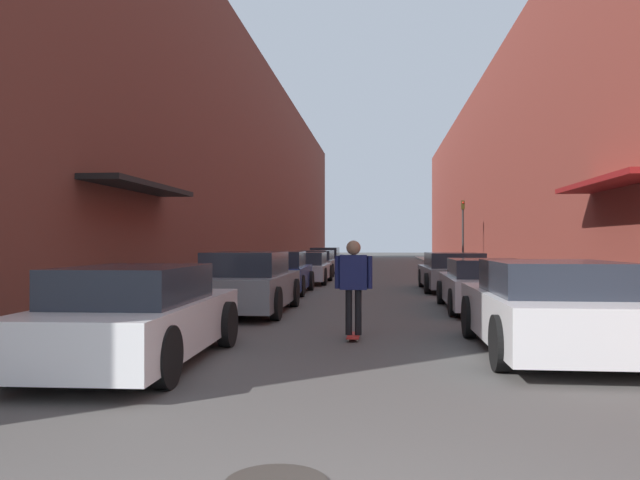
{
  "coord_description": "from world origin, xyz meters",
  "views": [
    {
      "loc": [
        0.31,
        -2.96,
        1.61
      ],
      "look_at": [
        -1.06,
        10.97,
        1.66
      ],
      "focal_mm": 35.0,
      "sensor_mm": 36.0,
      "label": 1
    }
  ],
  "objects_px": {
    "parked_car_left_4": "(316,263)",
    "skateboarder": "(354,279)",
    "parked_car_left_5": "(325,259)",
    "traffic_light": "(463,228)",
    "parked_car_left_1": "(248,283)",
    "parked_car_left_0": "(138,316)",
    "parked_car_right_1": "(485,285)",
    "parked_car_left_2": "(279,273)",
    "parked_car_right_2": "(453,272)",
    "parked_car_left_3": "(303,268)",
    "parked_car_right_0": "(550,308)"
  },
  "relations": [
    {
      "from": "parked_car_left_0",
      "to": "parked_car_left_4",
      "type": "height_order",
      "value": "parked_car_left_0"
    },
    {
      "from": "parked_car_left_1",
      "to": "parked_car_right_1",
      "type": "relative_size",
      "value": 0.99
    },
    {
      "from": "skateboarder",
      "to": "parked_car_left_1",
      "type": "bearing_deg",
      "value": 125.18
    },
    {
      "from": "parked_car_left_1",
      "to": "parked_car_left_4",
      "type": "height_order",
      "value": "parked_car_left_1"
    },
    {
      "from": "parked_car_left_1",
      "to": "parked_car_left_2",
      "type": "xyz_separation_m",
      "value": [
        -0.19,
        5.41,
        -0.04
      ]
    },
    {
      "from": "parked_car_left_5",
      "to": "skateboarder",
      "type": "bearing_deg",
      "value": -83.85
    },
    {
      "from": "parked_car_left_0",
      "to": "skateboarder",
      "type": "xyz_separation_m",
      "value": [
        2.74,
        2.37,
        0.37
      ]
    },
    {
      "from": "parked_car_left_4",
      "to": "traffic_light",
      "type": "bearing_deg",
      "value": 14.9
    },
    {
      "from": "parked_car_left_4",
      "to": "parked_car_left_5",
      "type": "relative_size",
      "value": 0.98
    },
    {
      "from": "parked_car_left_0",
      "to": "traffic_light",
      "type": "relative_size",
      "value": 1.24
    },
    {
      "from": "parked_car_right_0",
      "to": "traffic_light",
      "type": "relative_size",
      "value": 1.23
    },
    {
      "from": "parked_car_right_2",
      "to": "parked_car_left_5",
      "type": "bearing_deg",
      "value": 110.81
    },
    {
      "from": "parked_car_left_2",
      "to": "parked_car_left_5",
      "type": "distance_m",
      "value": 16.5
    },
    {
      "from": "parked_car_left_5",
      "to": "traffic_light",
      "type": "distance_m",
      "value": 8.41
    },
    {
      "from": "parked_car_left_0",
      "to": "parked_car_right_0",
      "type": "distance_m",
      "value": 5.77
    },
    {
      "from": "parked_car_left_4",
      "to": "parked_car_right_0",
      "type": "height_order",
      "value": "parked_car_right_0"
    },
    {
      "from": "parked_car_left_5",
      "to": "traffic_light",
      "type": "height_order",
      "value": "traffic_light"
    },
    {
      "from": "skateboarder",
      "to": "parked_car_right_0",
      "type": "bearing_deg",
      "value": -20.49
    },
    {
      "from": "parked_car_left_1",
      "to": "skateboarder",
      "type": "distance_m",
      "value": 4.46
    },
    {
      "from": "parked_car_left_1",
      "to": "parked_car_right_0",
      "type": "xyz_separation_m",
      "value": [
        5.44,
        -4.71,
        -0.01
      ]
    },
    {
      "from": "parked_car_left_1",
      "to": "parked_car_left_0",
      "type": "bearing_deg",
      "value": -91.69
    },
    {
      "from": "parked_car_left_1",
      "to": "parked_car_left_3",
      "type": "bearing_deg",
      "value": 90.22
    },
    {
      "from": "parked_car_left_1",
      "to": "parked_car_left_5",
      "type": "distance_m",
      "value": 21.91
    },
    {
      "from": "parked_car_left_3",
      "to": "parked_car_left_2",
      "type": "bearing_deg",
      "value": -91.77
    },
    {
      "from": "parked_car_left_1",
      "to": "skateboarder",
      "type": "relative_size",
      "value": 2.73
    },
    {
      "from": "parked_car_right_1",
      "to": "parked_car_right_2",
      "type": "xyz_separation_m",
      "value": [
        -0.06,
        6.1,
        0.02
      ]
    },
    {
      "from": "parked_car_right_2",
      "to": "skateboarder",
      "type": "xyz_separation_m",
      "value": [
        -2.85,
        -10.8,
        0.39
      ]
    },
    {
      "from": "parked_car_left_4",
      "to": "parked_car_right_1",
      "type": "distance_m",
      "value": 16.17
    },
    {
      "from": "parked_car_left_5",
      "to": "parked_car_right_1",
      "type": "distance_m",
      "value": 21.59
    },
    {
      "from": "parked_car_right_1",
      "to": "parked_car_left_5",
      "type": "bearing_deg",
      "value": 105.21
    },
    {
      "from": "parked_car_left_5",
      "to": "parked_car_right_2",
      "type": "distance_m",
      "value": 15.77
    },
    {
      "from": "parked_car_right_0",
      "to": "parked_car_right_2",
      "type": "bearing_deg",
      "value": 90.16
    },
    {
      "from": "parked_car_left_5",
      "to": "parked_car_left_4",
      "type": "bearing_deg",
      "value": -89.37
    },
    {
      "from": "parked_car_left_1",
      "to": "parked_car_right_2",
      "type": "relative_size",
      "value": 0.95
    },
    {
      "from": "parked_car_left_5",
      "to": "parked_car_right_1",
      "type": "xyz_separation_m",
      "value": [
        5.67,
        -20.84,
        -0.05
      ]
    },
    {
      "from": "parked_car_left_3",
      "to": "parked_car_left_4",
      "type": "height_order",
      "value": "parked_car_left_3"
    },
    {
      "from": "parked_car_left_3",
      "to": "parked_car_left_0",
      "type": "bearing_deg",
      "value": -90.48
    },
    {
      "from": "traffic_light",
      "to": "parked_car_left_2",
      "type": "bearing_deg",
      "value": -119.92
    },
    {
      "from": "parked_car_left_5",
      "to": "parked_car_right_2",
      "type": "relative_size",
      "value": 1.0
    },
    {
      "from": "parked_car_left_3",
      "to": "skateboarder",
      "type": "bearing_deg",
      "value": -79.49
    },
    {
      "from": "parked_car_left_4",
      "to": "skateboarder",
      "type": "xyz_separation_m",
      "value": [
        2.69,
        -19.88,
        0.42
      ]
    },
    {
      "from": "parked_car_left_1",
      "to": "parked_car_left_5",
      "type": "height_order",
      "value": "parked_car_left_1"
    },
    {
      "from": "parked_car_left_0",
      "to": "traffic_light",
      "type": "height_order",
      "value": "traffic_light"
    },
    {
      "from": "parked_car_left_2",
      "to": "parked_car_right_2",
      "type": "xyz_separation_m",
      "value": [
        5.61,
        1.76,
        -0.02
      ]
    },
    {
      "from": "parked_car_left_3",
      "to": "parked_car_right_2",
      "type": "height_order",
      "value": "parked_car_right_2"
    },
    {
      "from": "parked_car_left_3",
      "to": "parked_car_right_0",
      "type": "bearing_deg",
      "value": -70.03
    },
    {
      "from": "skateboarder",
      "to": "traffic_light",
      "type": "relative_size",
      "value": 0.45
    },
    {
      "from": "parked_car_left_2",
      "to": "parked_car_left_4",
      "type": "relative_size",
      "value": 0.88
    },
    {
      "from": "parked_car_left_4",
      "to": "parked_car_left_3",
      "type": "bearing_deg",
      "value": -89.14
    },
    {
      "from": "parked_car_right_1",
      "to": "skateboarder",
      "type": "distance_m",
      "value": 5.55
    }
  ]
}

